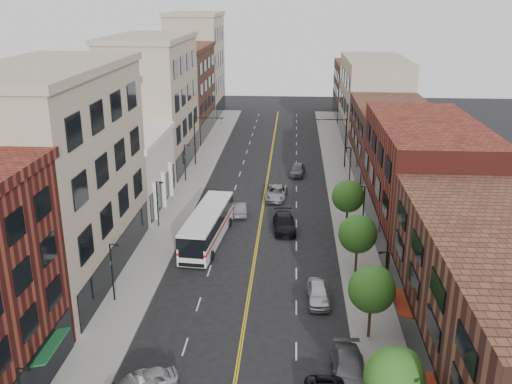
% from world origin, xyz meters
% --- Properties ---
extents(ground, '(220.00, 220.00, 0.00)m').
position_xyz_m(ground, '(0.00, 0.00, 0.00)').
color(ground, black).
rests_on(ground, ground).
extents(sidewalk_left, '(4.00, 110.00, 0.15)m').
position_xyz_m(sidewalk_left, '(-10.00, 35.00, 0.07)').
color(sidewalk_left, gray).
rests_on(sidewalk_left, ground).
extents(sidewalk_right, '(4.00, 110.00, 0.15)m').
position_xyz_m(sidewalk_right, '(10.00, 35.00, 0.07)').
color(sidewalk_right, gray).
rests_on(sidewalk_right, ground).
extents(bldg_l_tanoffice, '(10.00, 22.00, 18.00)m').
position_xyz_m(bldg_l_tanoffice, '(-17.00, 13.00, 9.00)').
color(bldg_l_tanoffice, tan).
rests_on(bldg_l_tanoffice, ground).
extents(bldg_l_white, '(10.00, 14.00, 8.00)m').
position_xyz_m(bldg_l_white, '(-17.00, 31.00, 4.00)').
color(bldg_l_white, silver).
rests_on(bldg_l_white, ground).
extents(bldg_l_far_a, '(10.00, 20.00, 18.00)m').
position_xyz_m(bldg_l_far_a, '(-17.00, 48.00, 9.00)').
color(bldg_l_far_a, tan).
rests_on(bldg_l_far_a, ground).
extents(bldg_l_far_b, '(10.00, 20.00, 15.00)m').
position_xyz_m(bldg_l_far_b, '(-17.00, 68.00, 7.50)').
color(bldg_l_far_b, '#512B20').
rests_on(bldg_l_far_b, ground).
extents(bldg_l_far_c, '(10.00, 16.00, 20.00)m').
position_xyz_m(bldg_l_far_c, '(-17.00, 86.00, 10.00)').
color(bldg_l_far_c, tan).
rests_on(bldg_l_far_c, ground).
extents(bldg_r_near, '(10.00, 26.00, 10.00)m').
position_xyz_m(bldg_r_near, '(17.00, 0.00, 5.00)').
color(bldg_r_near, '#512B20').
rests_on(bldg_r_near, ground).
extents(bldg_r_mid, '(10.00, 22.00, 12.00)m').
position_xyz_m(bldg_r_mid, '(17.00, 24.00, 6.00)').
color(bldg_r_mid, '#571C17').
rests_on(bldg_r_mid, ground).
extents(bldg_r_far_a, '(10.00, 20.00, 10.00)m').
position_xyz_m(bldg_r_far_a, '(17.00, 45.00, 5.00)').
color(bldg_r_far_a, '#512B20').
rests_on(bldg_r_far_a, ground).
extents(bldg_r_far_b, '(10.00, 22.00, 14.00)m').
position_xyz_m(bldg_r_far_b, '(17.00, 66.00, 7.00)').
color(bldg_r_far_b, tan).
rests_on(bldg_r_far_b, ground).
extents(bldg_r_far_c, '(10.00, 18.00, 11.00)m').
position_xyz_m(bldg_r_far_c, '(17.00, 86.00, 5.50)').
color(bldg_r_far_c, '#512B20').
rests_on(bldg_r_far_c, ground).
extents(tree_r_0, '(3.40, 3.40, 5.59)m').
position_xyz_m(tree_r_0, '(9.39, -5.93, 4.13)').
color(tree_r_0, black).
rests_on(tree_r_0, sidewalk_right).
extents(tree_r_1, '(3.40, 3.40, 5.59)m').
position_xyz_m(tree_r_1, '(9.39, 4.07, 4.13)').
color(tree_r_1, black).
rests_on(tree_r_1, sidewalk_right).
extents(tree_r_2, '(3.40, 3.40, 5.59)m').
position_xyz_m(tree_r_2, '(9.39, 14.07, 4.13)').
color(tree_r_2, black).
rests_on(tree_r_2, sidewalk_right).
extents(tree_r_3, '(3.40, 3.40, 5.59)m').
position_xyz_m(tree_r_3, '(9.39, 24.07, 4.13)').
color(tree_r_3, black).
rests_on(tree_r_3, sidewalk_right).
extents(lamp_l_1, '(0.81, 0.55, 5.05)m').
position_xyz_m(lamp_l_1, '(-10.95, 8.00, 2.97)').
color(lamp_l_1, black).
rests_on(lamp_l_1, sidewalk_left).
extents(lamp_l_2, '(0.81, 0.55, 5.05)m').
position_xyz_m(lamp_l_2, '(-10.95, 24.00, 2.97)').
color(lamp_l_2, black).
rests_on(lamp_l_2, sidewalk_left).
extents(lamp_l_3, '(0.81, 0.55, 5.05)m').
position_xyz_m(lamp_l_3, '(-10.95, 40.00, 2.97)').
color(lamp_l_3, black).
rests_on(lamp_l_3, sidewalk_left).
extents(lamp_r_1, '(0.81, 0.55, 5.05)m').
position_xyz_m(lamp_r_1, '(10.95, 8.00, 2.97)').
color(lamp_r_1, black).
rests_on(lamp_r_1, sidewalk_right).
extents(lamp_r_2, '(0.81, 0.55, 5.05)m').
position_xyz_m(lamp_r_2, '(10.95, 24.00, 2.97)').
color(lamp_r_2, black).
rests_on(lamp_r_2, sidewalk_right).
extents(lamp_r_3, '(0.81, 0.55, 5.05)m').
position_xyz_m(lamp_r_3, '(10.95, 40.00, 2.97)').
color(lamp_r_3, black).
rests_on(lamp_r_3, sidewalk_right).
extents(signal_mast_left, '(4.49, 0.18, 7.20)m').
position_xyz_m(signal_mast_left, '(-10.27, 48.00, 4.65)').
color(signal_mast_left, black).
rests_on(signal_mast_left, sidewalk_left).
extents(signal_mast_right, '(4.49, 0.18, 7.20)m').
position_xyz_m(signal_mast_right, '(10.27, 48.00, 4.65)').
color(signal_mast_right, black).
rests_on(signal_mast_right, sidewalk_right).
extents(city_bus, '(3.97, 13.08, 3.31)m').
position_xyz_m(city_bus, '(-5.07, 20.46, 1.93)').
color(city_bus, silver).
rests_on(city_bus, ground).
extents(car_angle_a, '(4.46, 3.31, 1.41)m').
position_xyz_m(car_angle_a, '(-5.60, -2.92, 0.71)').
color(car_angle_a, '#95979C').
rests_on(car_angle_a, ground).
extents(car_parked_mid, '(2.23, 5.41, 1.57)m').
position_xyz_m(car_parked_mid, '(7.40, -1.02, 0.78)').
color(car_parked_mid, '#505055').
rests_on(car_parked_mid, ground).
extents(car_parked_far, '(1.97, 4.57, 1.54)m').
position_xyz_m(car_parked_far, '(5.80, 9.10, 0.77)').
color(car_parked_far, silver).
rests_on(car_parked_far, ground).
extents(car_lane_behind, '(1.99, 4.31, 1.37)m').
position_xyz_m(car_lane_behind, '(-2.54, 28.36, 0.68)').
color(car_lane_behind, '#58575D').
rests_on(car_lane_behind, ground).
extents(car_lane_a, '(2.78, 5.80, 1.63)m').
position_xyz_m(car_lane_a, '(2.67, 24.00, 0.82)').
color(car_lane_a, black).
rests_on(car_lane_a, ground).
extents(car_lane_b, '(2.86, 5.60, 1.52)m').
position_xyz_m(car_lane_b, '(1.50, 34.12, 0.76)').
color(car_lane_b, gray).
rests_on(car_lane_b, ground).
extents(car_lane_c, '(2.40, 4.92, 1.62)m').
position_xyz_m(car_lane_c, '(4.12, 44.05, 0.81)').
color(car_lane_c, '#515256').
rests_on(car_lane_c, ground).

